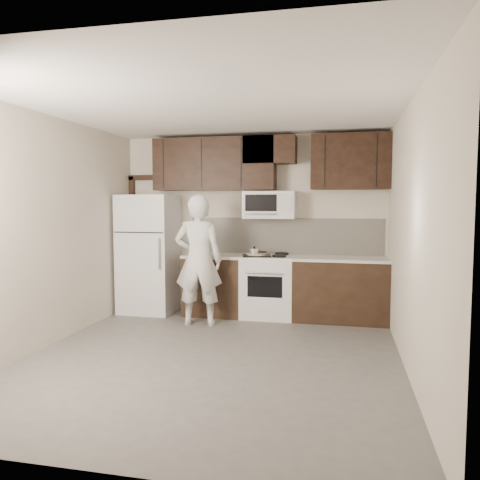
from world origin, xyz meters
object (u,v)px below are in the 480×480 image
(refrigerator, at_px, (149,254))
(person, at_px, (198,260))
(stove, at_px, (268,286))
(microwave, at_px, (270,205))

(refrigerator, xyz_separation_m, person, (0.98, -0.58, -0.00))
(refrigerator, bearing_deg, stove, 1.51)
(refrigerator, bearing_deg, person, -30.56)
(microwave, xyz_separation_m, refrigerator, (-1.85, -0.17, -0.75))
(refrigerator, relative_size, person, 1.00)
(stove, bearing_deg, person, -144.25)
(refrigerator, height_order, person, refrigerator)
(microwave, distance_m, refrigerator, 2.00)
(microwave, relative_size, person, 0.42)
(stove, relative_size, microwave, 1.24)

